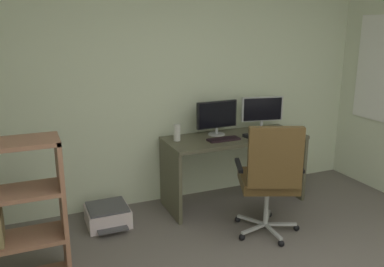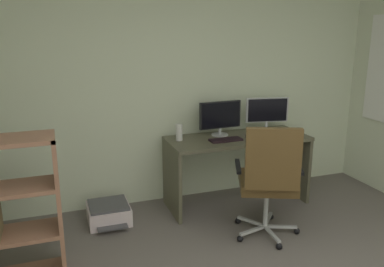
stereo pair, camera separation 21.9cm
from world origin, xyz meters
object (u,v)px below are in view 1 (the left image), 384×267
(desktop_speaker, at_px, (177,133))
(monitor_main, at_px, (217,116))
(computer_mouse, at_px, (248,136))
(printer, at_px, (108,215))
(desk, at_px, (234,154))
(monitor_secondary, at_px, (262,111))
(keyboard, at_px, (224,139))
(office_chair, at_px, (270,175))

(desktop_speaker, bearing_deg, monitor_main, 5.68)
(computer_mouse, bearing_deg, monitor_main, 125.48)
(computer_mouse, height_order, printer, computer_mouse)
(desk, distance_m, desktop_speaker, 0.69)
(desk, relative_size, computer_mouse, 15.09)
(monitor_main, distance_m, printer, 1.52)
(monitor_secondary, distance_m, desktop_speaker, 1.05)
(keyboard, height_order, printer, keyboard)
(desk, height_order, office_chair, office_chair)
(office_chair, distance_m, printer, 1.63)
(printer, bearing_deg, desk, -0.24)
(desktop_speaker, bearing_deg, printer, -174.22)
(monitor_main, height_order, printer, monitor_main)
(desktop_speaker, bearing_deg, computer_mouse, -13.73)
(monitor_secondary, bearing_deg, desktop_speaker, -177.39)
(computer_mouse, xyz_separation_m, printer, (-1.50, 0.10, -0.68))
(monitor_main, height_order, keyboard, monitor_main)
(printer, bearing_deg, monitor_main, 5.74)
(desk, relative_size, keyboard, 4.44)
(monitor_main, bearing_deg, printer, -174.26)
(monitor_secondary, xyz_separation_m, printer, (-1.81, -0.13, -0.88))
(monitor_main, height_order, desktop_speaker, monitor_main)
(monitor_secondary, relative_size, printer, 0.99)
(desk, bearing_deg, computer_mouse, -42.47)
(monitor_main, bearing_deg, desktop_speaker, -174.32)
(computer_mouse, bearing_deg, printer, 163.31)
(desk, bearing_deg, office_chair, -95.47)
(desktop_speaker, height_order, office_chair, office_chair)
(desk, distance_m, keyboard, 0.29)
(desktop_speaker, bearing_deg, office_chair, -58.38)
(printer, bearing_deg, computer_mouse, -3.87)
(computer_mouse, bearing_deg, office_chair, -117.10)
(monitor_main, relative_size, printer, 0.98)
(keyboard, distance_m, office_chair, 0.74)
(desk, xyz_separation_m, computer_mouse, (0.10, -0.10, 0.22))
(desk, height_order, printer, desk)
(computer_mouse, distance_m, office_chair, 0.76)
(monitor_secondary, xyz_separation_m, desktop_speaker, (-1.04, -0.05, -0.14))
(desktop_speaker, xyz_separation_m, office_chair, (0.55, -0.89, -0.23))
(keyboard, bearing_deg, computer_mouse, -1.87)
(office_chair, bearing_deg, monitor_secondary, 62.33)
(desk, relative_size, office_chair, 1.38)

